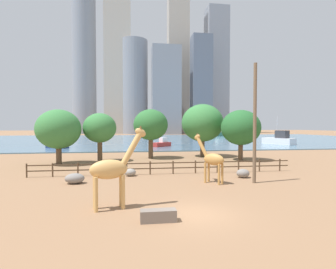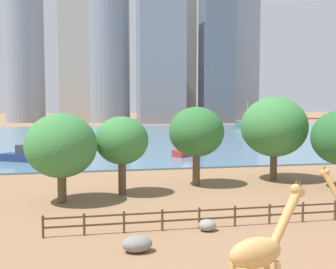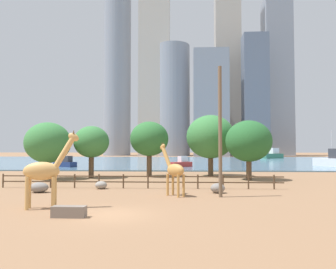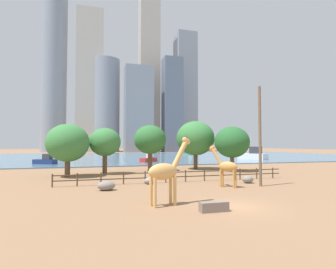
% 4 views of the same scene
% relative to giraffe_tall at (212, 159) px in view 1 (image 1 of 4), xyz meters
% --- Properties ---
extents(ground_plane, '(400.00, 400.00, 0.00)m').
position_rel_giraffe_tall_xyz_m(ground_plane, '(-3.28, 72.58, -2.00)').
color(ground_plane, '#8C6647').
extents(harbor_water, '(180.00, 86.00, 0.20)m').
position_rel_giraffe_tall_xyz_m(harbor_water, '(-3.28, 69.58, -1.90)').
color(harbor_water, slate).
rests_on(harbor_water, ground).
extents(giraffe_tall, '(2.33, 2.61, 4.19)m').
position_rel_giraffe_tall_xyz_m(giraffe_tall, '(0.00, 0.00, 0.00)').
color(giraffe_tall, '#C18C47').
rests_on(giraffe_tall, ground).
extents(giraffe_companion, '(3.42, 1.35, 4.82)m').
position_rel_giraffe_tall_xyz_m(giraffe_companion, '(-7.76, -5.78, 0.29)').
color(giraffe_companion, tan).
rests_on(giraffe_companion, ground).
extents(utility_pole, '(0.28, 0.28, 10.00)m').
position_rel_giraffe_tall_xyz_m(utility_pole, '(3.53, -0.46, 2.99)').
color(utility_pole, brown).
rests_on(utility_pole, ground).
extents(boulder_near_fence, '(1.58, 1.14, 0.86)m').
position_rel_giraffe_tall_xyz_m(boulder_near_fence, '(-11.34, 1.34, -1.58)').
color(boulder_near_fence, gray).
rests_on(boulder_near_fence, ground).
extents(boulder_by_pole, '(1.07, 0.93, 0.70)m').
position_rel_giraffe_tall_xyz_m(boulder_by_pole, '(-6.79, 4.03, -1.65)').
color(boulder_by_pole, gray).
rests_on(boulder_by_pole, ground).
extents(boulder_small, '(1.19, 1.07, 0.80)m').
position_rel_giraffe_tall_xyz_m(boulder_small, '(3.55, 1.80, -1.60)').
color(boulder_small, gray).
rests_on(boulder_small, ground).
extents(feeding_trough, '(1.80, 0.60, 0.60)m').
position_rel_giraffe_tall_xyz_m(feeding_trough, '(-5.35, -8.21, -1.70)').
color(feeding_trough, '#72665B').
rests_on(feeding_trough, ground).
extents(enclosure_fence, '(26.12, 0.14, 1.30)m').
position_rel_giraffe_tall_xyz_m(enclosure_fence, '(-3.46, 4.58, -1.24)').
color(enclosure_fence, '#4C3826').
rests_on(enclosure_fence, ground).
extents(tree_left_large, '(5.06, 5.06, 7.24)m').
position_rel_giraffe_tall_xyz_m(tree_left_large, '(-3.84, 17.42, 2.92)').
color(tree_left_large, brown).
rests_on(tree_left_large, ground).
extents(tree_center_broad, '(6.45, 6.45, 8.16)m').
position_rel_giraffe_tall_xyz_m(tree_center_broad, '(4.28, 18.45, 3.23)').
color(tree_center_broad, brown).
rests_on(tree_center_broad, ground).
extents(tree_right_tall, '(5.41, 5.41, 6.99)m').
position_rel_giraffe_tall_xyz_m(tree_right_tall, '(8.35, 13.41, 2.53)').
color(tree_right_tall, brown).
rests_on(tree_right_tall, ground).
extents(tree_left_small, '(5.44, 5.44, 6.83)m').
position_rel_giraffe_tall_xyz_m(tree_left_small, '(-15.64, 13.02, 2.36)').
color(tree_left_small, brown).
rests_on(tree_left_small, ground).
extents(tree_right_small, '(4.40, 4.40, 6.50)m').
position_rel_giraffe_tall_xyz_m(tree_right_small, '(-10.87, 14.96, 2.47)').
color(tree_right_small, brown).
rests_on(tree_right_small, ground).
extents(boat_ferry, '(4.58, 4.27, 2.03)m').
position_rel_giraffe_tall_xyz_m(boat_ferry, '(0.10, 36.85, -1.12)').
color(boat_ferry, '#B22D28').
rests_on(boat_ferry, harbor_water).
extents(boat_sailboat, '(8.72, 6.94, 7.54)m').
position_rel_giraffe_tall_xyz_m(boat_sailboat, '(31.90, 92.55, -0.55)').
color(boat_sailboat, '#337259').
rests_on(boat_sailboat, harbor_water).
extents(boat_tug, '(4.96, 3.86, 2.09)m').
position_rel_giraffe_tall_xyz_m(boat_tug, '(-21.81, 35.65, -1.10)').
color(boat_tug, navy).
rests_on(boat_tug, harbor_water).
extents(boat_barge, '(5.84, 8.35, 7.09)m').
position_rel_giraffe_tall_xyz_m(boat_barge, '(29.88, 39.63, -0.62)').
color(boat_barge, silver).
rests_on(boat_barge, harbor_water).
extents(skyline_tower_needle, '(13.94, 12.95, 83.35)m').
position_rel_giraffe_tall_xyz_m(skyline_tower_needle, '(50.13, 149.97, 39.67)').
color(skyline_tower_needle, gray).
rests_on(skyline_tower_needle, ground).
extents(skyline_block_central, '(11.40, 9.27, 56.96)m').
position_rel_giraffe_tall_xyz_m(skyline_block_central, '(33.66, 127.69, 26.47)').
color(skyline_block_central, slate).
rests_on(skyline_block_central, ground).
extents(skyline_tower_glass, '(14.41, 14.41, 100.53)m').
position_rel_giraffe_tall_xyz_m(skyline_tower_glass, '(-35.32, 146.89, 48.26)').
color(skyline_tower_glass, gray).
rests_on(skyline_tower_glass, ground).
extents(skyline_block_left, '(16.70, 16.70, 56.57)m').
position_rel_giraffe_tall_xyz_m(skyline_block_left, '(-4.95, 140.77, 26.28)').
color(skyline_block_left, gray).
rests_on(skyline_block_left, ground).
extents(skyline_block_right, '(15.71, 8.74, 86.49)m').
position_rel_giraffe_tall_xyz_m(skyline_block_right, '(-14.70, 140.08, 41.24)').
color(skyline_block_right, '#B7B2A8').
rests_on(skyline_block_right, ground).
extents(skyline_tower_short, '(16.26, 9.75, 50.02)m').
position_rel_giraffe_tall_xyz_m(skyline_tower_short, '(13.08, 127.71, 23.01)').
color(skyline_tower_short, gray).
rests_on(skyline_tower_short, ground).
extents(skyline_block_wide, '(13.32, 10.30, 105.86)m').
position_rel_giraffe_tall_xyz_m(skyline_block_wide, '(23.75, 148.82, 50.92)').
color(skyline_block_wide, '#ADA89E').
rests_on(skyline_block_wide, ground).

